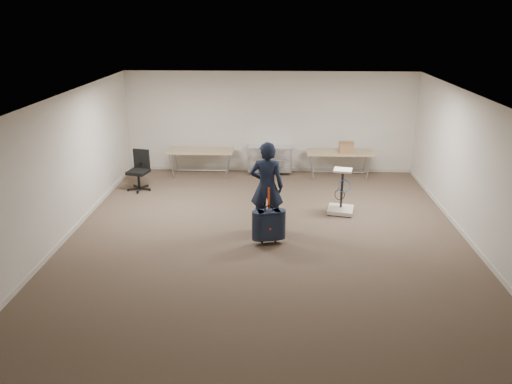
{
  "coord_description": "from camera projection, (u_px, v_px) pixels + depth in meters",
  "views": [
    {
      "loc": [
        0.17,
        -9.21,
        4.27
      ],
      "look_at": [
        -0.22,
        0.3,
        0.85
      ],
      "focal_mm": 35.0,
      "sensor_mm": 36.0,
      "label": 1
    }
  ],
  "objects": [
    {
      "name": "person",
      "position": [
        267.0,
        187.0,
        10.13
      ],
      "size": [
        0.71,
        0.49,
        1.88
      ],
      "primitive_type": "imported",
      "rotation": [
        0.0,
        0.0,
        3.07
      ],
      "color": "black",
      "rests_on": "ground"
    },
    {
      "name": "folding_table_right",
      "position": [
        340.0,
        154.0,
        13.52
      ],
      "size": [
        1.8,
        0.75,
        0.73
      ],
      "color": "#9B865F",
      "rests_on": "ground"
    },
    {
      "name": "room_shell",
      "position": [
        268.0,
        209.0,
        11.39
      ],
      "size": [
        8.0,
        9.0,
        9.0
      ],
      "color": "beige",
      "rests_on": "ground"
    },
    {
      "name": "office_chair",
      "position": [
        139.0,
        178.0,
        12.7
      ],
      "size": [
        0.62,
        0.62,
        1.02
      ],
      "color": "black",
      "rests_on": "ground"
    },
    {
      "name": "ground",
      "position": [
        266.0,
        236.0,
        10.11
      ],
      "size": [
        9.0,
        9.0,
        0.0
      ],
      "primitive_type": "plane",
      "color": "#433428",
      "rests_on": "ground"
    },
    {
      "name": "wire_shelf",
      "position": [
        270.0,
        159.0,
        13.91
      ],
      "size": [
        1.22,
        0.47,
        0.8
      ],
      "color": "silver",
      "rests_on": "ground"
    },
    {
      "name": "equipment_cart",
      "position": [
        341.0,
        201.0,
        11.22
      ],
      "size": [
        0.66,
        0.66,
        1.03
      ],
      "color": "silver",
      "rests_on": "ground"
    },
    {
      "name": "cardboard_box",
      "position": [
        346.0,
        147.0,
        13.35
      ],
      "size": [
        0.39,
        0.3,
        0.29
      ],
      "primitive_type": "cube",
      "rotation": [
        0.0,
        0.0,
        -0.02
      ],
      "color": "brown",
      "rests_on": "folding_table_right"
    },
    {
      "name": "suitcase",
      "position": [
        269.0,
        225.0,
        9.66
      ],
      "size": [
        0.47,
        0.34,
        1.16
      ],
      "color": "black",
      "rests_on": "ground"
    },
    {
      "name": "folding_table_left",
      "position": [
        201.0,
        152.0,
        13.66
      ],
      "size": [
        1.8,
        0.75,
        0.73
      ],
      "color": "#9B865F",
      "rests_on": "ground"
    }
  ]
}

